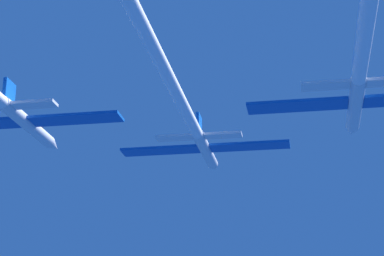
% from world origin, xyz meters
% --- Properties ---
extents(jet_lead, '(16.21, 39.04, 2.69)m').
position_xyz_m(jet_lead, '(-0.19, -9.59, 0.82)').
color(jet_lead, silver).
extents(jet_right_wing, '(16.21, 42.11, 2.69)m').
position_xyz_m(jet_right_wing, '(13.23, -24.20, -0.41)').
color(jet_right_wing, silver).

